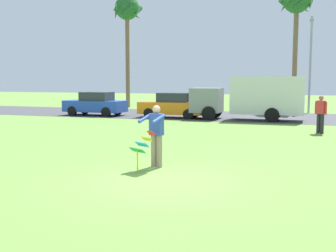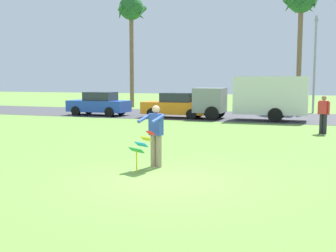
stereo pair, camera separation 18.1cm
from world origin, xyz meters
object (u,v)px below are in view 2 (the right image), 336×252
object	(u,v)px
kite_held	(141,145)
palm_tree_right_near	(301,5)
person_kite_flyer	(156,133)
streetlight_pole	(315,58)
parked_car_blue	(99,104)
parked_car_orange	(176,106)
person_walker_near	(323,113)
parked_truck_grey_van	(257,97)
palm_tree_left_near	(131,13)

from	to	relation	value
kite_held	palm_tree_right_near	bearing A→B (deg)	82.47
person_kite_flyer	streetlight_pole	distance (m)	22.32
parked_car_blue	palm_tree_right_near	xyz separation A→B (m)	(12.72, 8.02, 7.22)
parked_car_blue	person_kite_flyer	bearing A→B (deg)	-56.07
parked_car_orange	palm_tree_right_near	size ratio (longest dim) A/B	0.44
parked_car_blue	parked_car_orange	distance (m)	5.56
parked_car_orange	palm_tree_right_near	bearing A→B (deg)	48.24
person_kite_flyer	kite_held	distance (m)	0.70
person_kite_flyer	palm_tree_right_near	xyz separation A→B (m)	(2.91, 22.59, 7.04)
kite_held	person_walker_near	distance (m)	10.93
palm_tree_right_near	person_walker_near	world-z (taller)	palm_tree_right_near
kite_held	person_walker_near	bearing A→B (deg)	64.60
parked_car_blue	palm_tree_right_near	world-z (taller)	palm_tree_right_near
parked_car_orange	parked_truck_grey_van	world-z (taller)	parked_truck_grey_van
palm_tree_right_near	streetlight_pole	bearing A→B (deg)	-37.15
parked_truck_grey_van	streetlight_pole	bearing A→B (deg)	66.11
person_kite_flyer	parked_truck_grey_van	distance (m)	14.61
kite_held	palm_tree_left_near	xyz separation A→B (m)	(-11.02, 23.71, 7.48)
person_kite_flyer	palm_tree_right_near	world-z (taller)	palm_tree_right_near
person_kite_flyer	palm_tree_left_near	bearing A→B (deg)	115.84
parked_car_blue	parked_car_orange	size ratio (longest dim) A/B	1.01
parked_truck_grey_van	person_walker_near	size ratio (longest dim) A/B	3.87
parked_car_blue	palm_tree_left_near	size ratio (longest dim) A/B	0.44
parked_car_orange	person_walker_near	bearing A→B (deg)	-31.35
kite_held	parked_car_orange	bearing A→B (deg)	105.05
kite_held	palm_tree_right_near	xyz separation A→B (m)	(3.07, 23.23, 7.29)
parked_car_blue	parked_truck_grey_van	world-z (taller)	parked_truck_grey_van
kite_held	parked_car_blue	bearing A→B (deg)	122.39
person_kite_flyer	palm_tree_right_near	bearing A→B (deg)	82.66
person_kite_flyer	parked_truck_grey_van	xyz separation A→B (m)	(0.86, 14.58, 0.46)
streetlight_pole	person_walker_near	bearing A→B (deg)	-87.73
palm_tree_right_near	person_kite_flyer	bearing A→B (deg)	-97.34
kite_held	parked_truck_grey_van	world-z (taller)	parked_truck_grey_van
parked_car_orange	streetlight_pole	distance (m)	11.41
person_kite_flyer	parked_car_blue	distance (m)	17.57
parked_truck_grey_van	parked_car_orange	bearing A→B (deg)	180.00
person_walker_near	palm_tree_left_near	bearing A→B (deg)	138.59
parked_truck_grey_van	palm_tree_left_near	xyz separation A→B (m)	(-12.03, 8.50, 6.77)
streetlight_pole	parked_truck_grey_van	bearing A→B (deg)	-113.89
palm_tree_right_near	parked_truck_grey_van	bearing A→B (deg)	-104.37
parked_truck_grey_van	streetlight_pole	size ratio (longest dim) A/B	0.96
parked_car_blue	person_walker_near	distance (m)	15.30
parked_car_orange	parked_truck_grey_van	distance (m)	5.14
streetlight_pole	person_walker_near	size ratio (longest dim) A/B	4.05
kite_held	palm_tree_right_near	size ratio (longest dim) A/B	0.11
streetlight_pole	palm_tree_left_near	bearing A→B (deg)	174.99
kite_held	parked_car_orange	world-z (taller)	parked_car_orange
parked_truck_grey_van	streetlight_pole	distance (m)	8.25
parked_car_blue	streetlight_pole	world-z (taller)	streetlight_pole
person_kite_flyer	person_walker_near	xyz separation A→B (m)	(4.53, 9.23, -0.02)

